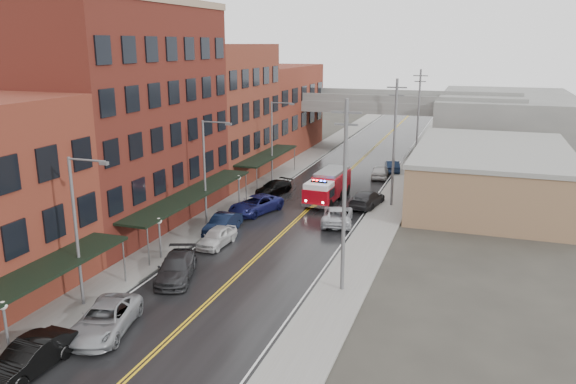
% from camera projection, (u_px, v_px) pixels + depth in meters
% --- Properties ---
extents(road, '(11.00, 160.00, 0.02)m').
position_uv_depth(road, '(304.00, 214.00, 51.23)').
color(road, black).
rests_on(road, ground).
extents(sidewalk_left, '(3.00, 160.00, 0.15)m').
position_uv_depth(sidewalk_left, '(231.00, 206.00, 53.49)').
color(sidewalk_left, slate).
rests_on(sidewalk_left, ground).
extents(sidewalk_right, '(3.00, 160.00, 0.15)m').
position_uv_depth(sidewalk_right, '(383.00, 221.00, 48.93)').
color(sidewalk_right, slate).
rests_on(sidewalk_right, ground).
extents(curb_left, '(0.30, 160.00, 0.15)m').
position_uv_depth(curb_left, '(247.00, 207.00, 52.98)').
color(curb_left, gray).
rests_on(curb_left, ground).
extents(curb_right, '(0.30, 160.00, 0.15)m').
position_uv_depth(curb_right, '(365.00, 219.00, 49.44)').
color(curb_right, gray).
rests_on(curb_right, ground).
extents(brick_building_b, '(9.00, 20.00, 18.00)m').
position_uv_depth(brick_building_b, '(127.00, 119.00, 46.68)').
color(brick_building_b, '#4C1814').
rests_on(brick_building_b, ground).
extents(brick_building_c, '(9.00, 15.00, 15.00)m').
position_uv_depth(brick_building_c, '(219.00, 113.00, 63.06)').
color(brick_building_c, maroon).
rests_on(brick_building_c, ground).
extents(brick_building_far, '(9.00, 20.00, 12.00)m').
position_uv_depth(brick_building_far, '(273.00, 109.00, 79.45)').
color(brick_building_far, brown).
rests_on(brick_building_far, ground).
extents(tan_building, '(14.00, 22.00, 5.00)m').
position_uv_depth(tan_building, '(491.00, 176.00, 54.73)').
color(tan_building, '#8A6B4A').
rests_on(tan_building, ground).
extents(right_far_block, '(18.00, 30.00, 8.00)m').
position_uv_depth(right_far_block, '(505.00, 122.00, 81.15)').
color(right_far_block, slate).
rests_on(right_far_block, ground).
extents(awning_0, '(2.60, 16.00, 3.09)m').
position_uv_depth(awning_0, '(17.00, 284.00, 29.03)').
color(awning_0, black).
rests_on(awning_0, ground).
extents(awning_1, '(2.60, 18.00, 3.09)m').
position_uv_depth(awning_1, '(192.00, 194.00, 46.40)').
color(awning_1, black).
rests_on(awning_1, ground).
extents(awning_2, '(2.60, 13.00, 3.09)m').
position_uv_depth(awning_2, '(268.00, 155.00, 62.41)').
color(awning_2, black).
rests_on(awning_2, ground).
extents(globe_lamp_0, '(0.44, 0.44, 3.12)m').
position_uv_depth(globe_lamp_0, '(4.00, 317.00, 27.03)').
color(globe_lamp_0, '#59595B').
rests_on(globe_lamp_0, ground).
extents(globe_lamp_1, '(0.44, 0.44, 3.12)m').
position_uv_depth(globe_lamp_1, '(159.00, 229.00, 39.83)').
color(globe_lamp_1, '#59595B').
rests_on(globe_lamp_1, ground).
extents(globe_lamp_2, '(0.44, 0.44, 3.12)m').
position_uv_depth(globe_lamp_2, '(239.00, 184.00, 52.64)').
color(globe_lamp_2, '#59595B').
rests_on(globe_lamp_2, ground).
extents(street_lamp_0, '(2.64, 0.22, 9.00)m').
position_uv_depth(street_lamp_0, '(79.00, 223.00, 31.83)').
color(street_lamp_0, '#59595B').
rests_on(street_lamp_0, ground).
extents(street_lamp_1, '(2.64, 0.22, 9.00)m').
position_uv_depth(street_lamp_1, '(207.00, 166.00, 46.46)').
color(street_lamp_1, '#59595B').
rests_on(street_lamp_1, ground).
extents(street_lamp_2, '(2.64, 0.22, 9.00)m').
position_uv_depth(street_lamp_2, '(274.00, 137.00, 61.09)').
color(street_lamp_2, '#59595B').
rests_on(street_lamp_2, ground).
extents(utility_pole_0, '(1.80, 0.24, 12.00)m').
position_uv_depth(utility_pole_0, '(344.00, 194.00, 33.64)').
color(utility_pole_0, '#59595B').
rests_on(utility_pole_0, ground).
extents(utility_pole_1, '(1.80, 0.24, 12.00)m').
position_uv_depth(utility_pole_1, '(394.00, 141.00, 51.93)').
color(utility_pole_1, '#59595B').
rests_on(utility_pole_1, ground).
extents(utility_pole_2, '(1.80, 0.24, 12.00)m').
position_uv_depth(utility_pole_2, '(418.00, 116.00, 70.22)').
color(utility_pole_2, '#59595B').
rests_on(utility_pole_2, ground).
extents(overpass, '(40.00, 10.00, 7.50)m').
position_uv_depth(overpass, '(372.00, 110.00, 78.96)').
color(overpass, slate).
rests_on(overpass, ground).
extents(fire_truck, '(3.50, 7.96, 2.86)m').
position_uv_depth(fire_truck, '(328.00, 186.00, 55.01)').
color(fire_truck, '#990712').
rests_on(fire_truck, ground).
extents(parked_car_left_1, '(1.79, 4.84, 1.58)m').
position_uv_depth(parked_car_left_1, '(30.00, 357.00, 26.36)').
color(parked_car_left_1, black).
rests_on(parked_car_left_1, ground).
extents(parked_car_left_2, '(3.81, 6.00, 1.54)m').
position_uv_depth(parked_car_left_2, '(105.00, 319.00, 30.03)').
color(parked_car_left_2, gray).
rests_on(parked_car_left_2, ground).
extents(parked_car_left_3, '(3.81, 5.78, 1.56)m').
position_uv_depth(parked_car_left_3, '(176.00, 268.00, 36.90)').
color(parked_car_left_3, '#252527').
rests_on(parked_car_left_3, ground).
extents(parked_car_left_4, '(1.92, 4.36, 1.46)m').
position_uv_depth(parked_car_left_4, '(217.00, 237.00, 42.97)').
color(parked_car_left_4, silver).
rests_on(parked_car_left_4, ground).
extents(parked_car_left_5, '(1.65, 4.64, 1.53)m').
position_uv_depth(parked_car_left_5, '(223.00, 224.00, 45.92)').
color(parked_car_left_5, black).
rests_on(parked_car_left_5, ground).
extents(parked_car_left_6, '(4.31, 6.23, 1.58)m').
position_uv_depth(parked_car_left_6, '(256.00, 205.00, 51.25)').
color(parked_car_left_6, '#14174B').
rests_on(parked_car_left_6, ground).
extents(parked_car_left_7, '(3.25, 5.01, 1.35)m').
position_uv_depth(parked_car_left_7, '(273.00, 188.00, 57.70)').
color(parked_car_left_7, black).
rests_on(parked_car_left_7, ground).
extents(parked_car_right_0, '(3.47, 5.80, 1.51)m').
position_uv_depth(parked_car_right_0, '(337.00, 215.00, 48.26)').
color(parked_car_right_0, '#B1B3B9').
rests_on(parked_car_right_0, ground).
extents(parked_car_right_1, '(2.94, 5.68, 1.58)m').
position_uv_depth(parked_car_right_1, '(367.00, 198.00, 53.30)').
color(parked_car_right_1, '#2A2B2D').
rests_on(parked_car_right_1, ground).
extents(parked_car_right_2, '(2.25, 4.66, 1.53)m').
position_uv_depth(parked_car_right_2, '(380.00, 172.00, 64.55)').
color(parked_car_right_2, '#B7B7B7').
rests_on(parked_car_right_2, ground).
extents(parked_car_right_3, '(2.48, 4.53, 1.42)m').
position_uv_depth(parked_car_right_3, '(392.00, 166.00, 67.64)').
color(parked_car_right_3, black).
rests_on(parked_car_right_3, ground).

